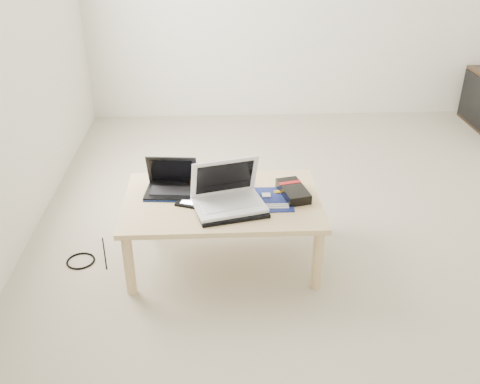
{
  "coord_description": "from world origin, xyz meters",
  "views": [
    {
      "loc": [
        -0.81,
        -3.02,
        1.87
      ],
      "look_at": [
        -0.69,
        -0.41,
        0.44
      ],
      "focal_mm": 40.0,
      "sensor_mm": 36.0,
      "label": 1
    }
  ],
  "objects_px": {
    "coffee_table": "(222,206)",
    "white_laptop": "(228,195)",
    "gpu_box": "(293,191)",
    "netbook": "(172,185)"
  },
  "relations": [
    {
      "from": "gpu_box",
      "to": "coffee_table",
      "type": "bearing_deg",
      "value": -176.67
    },
    {
      "from": "coffee_table",
      "to": "white_laptop",
      "type": "bearing_deg",
      "value": -72.55
    },
    {
      "from": "coffee_table",
      "to": "gpu_box",
      "type": "xyz_separation_m",
      "value": [
        0.4,
        0.02,
        0.08
      ]
    },
    {
      "from": "coffee_table",
      "to": "gpu_box",
      "type": "distance_m",
      "value": 0.41
    },
    {
      "from": "netbook",
      "to": "white_laptop",
      "type": "distance_m",
      "value": 0.37
    },
    {
      "from": "netbook",
      "to": "gpu_box",
      "type": "distance_m",
      "value": 0.69
    },
    {
      "from": "coffee_table",
      "to": "white_laptop",
      "type": "distance_m",
      "value": 0.15
    },
    {
      "from": "coffee_table",
      "to": "white_laptop",
      "type": "relative_size",
      "value": 2.61
    },
    {
      "from": "coffee_table",
      "to": "netbook",
      "type": "bearing_deg",
      "value": 160.49
    },
    {
      "from": "netbook",
      "to": "white_laptop",
      "type": "bearing_deg",
      "value": -31.27
    }
  ]
}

